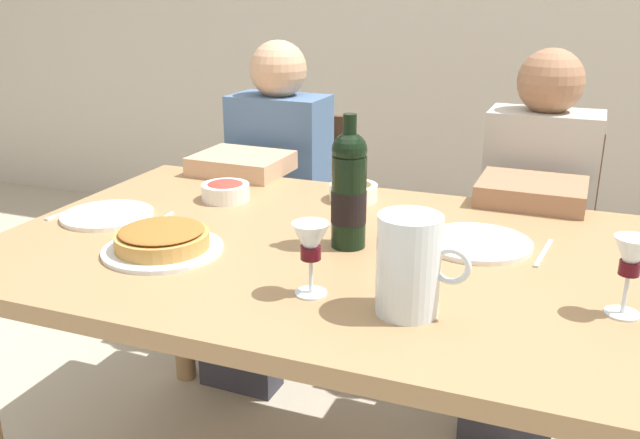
% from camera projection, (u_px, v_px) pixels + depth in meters
% --- Properties ---
extents(dining_table, '(1.50, 1.00, 0.76)m').
position_uv_depth(dining_table, '(316.00, 279.00, 1.61)').
color(dining_table, '#9E7A51').
rests_on(dining_table, ground).
extents(wine_bottle, '(0.08, 0.08, 0.31)m').
position_uv_depth(wine_bottle, '(349.00, 190.00, 1.52)').
color(wine_bottle, black).
rests_on(wine_bottle, dining_table).
extents(water_pitcher, '(0.17, 0.12, 0.19)m').
position_uv_depth(water_pitcher, '(409.00, 270.00, 1.22)').
color(water_pitcher, silver).
rests_on(water_pitcher, dining_table).
extents(baked_tart, '(0.27, 0.27, 0.06)m').
position_uv_depth(baked_tart, '(162.00, 240.00, 1.53)').
color(baked_tart, silver).
rests_on(baked_tart, dining_table).
extents(salad_bowl, '(0.14, 0.14, 0.06)m').
position_uv_depth(salad_bowl, '(225.00, 190.00, 1.90)').
color(salad_bowl, white).
rests_on(salad_bowl, dining_table).
extents(olive_bowl, '(0.14, 0.14, 0.06)m').
position_uv_depth(olive_bowl, '(353.00, 190.00, 1.90)').
color(olive_bowl, white).
rests_on(olive_bowl, dining_table).
extents(wine_glass_left_diner, '(0.07, 0.07, 0.15)m').
position_uv_depth(wine_glass_left_diner, '(631.00, 261.00, 1.21)').
color(wine_glass_left_diner, silver).
rests_on(wine_glass_left_diner, dining_table).
extents(wine_glass_right_diner, '(0.07, 0.07, 0.15)m').
position_uv_depth(wine_glass_right_diner, '(311.00, 245.00, 1.29)').
color(wine_glass_right_diner, silver).
rests_on(wine_glass_right_diner, dining_table).
extents(dinner_plate_left_setting, '(0.24, 0.24, 0.01)m').
position_uv_depth(dinner_plate_left_setting, '(107.00, 215.00, 1.76)').
color(dinner_plate_left_setting, white).
rests_on(dinner_plate_left_setting, dining_table).
extents(dinner_plate_right_setting, '(0.26, 0.26, 0.01)m').
position_uv_depth(dinner_plate_right_setting, '(477.00, 243.00, 1.57)').
color(dinner_plate_right_setting, white).
rests_on(dinner_plate_right_setting, dining_table).
extents(fork_left_setting, '(0.03, 0.16, 0.00)m').
position_uv_depth(fork_left_setting, '(70.00, 211.00, 1.80)').
color(fork_left_setting, silver).
rests_on(fork_left_setting, dining_table).
extents(knife_left_setting, '(0.03, 0.18, 0.00)m').
position_uv_depth(knife_left_setting, '(156.00, 223.00, 1.71)').
color(knife_left_setting, silver).
rests_on(knife_left_setting, dining_table).
extents(knife_right_setting, '(0.03, 0.18, 0.00)m').
position_uv_depth(knife_right_setting, '(544.00, 253.00, 1.52)').
color(knife_right_setting, silver).
rests_on(knife_right_setting, dining_table).
extents(spoon_right_setting, '(0.03, 0.16, 0.00)m').
position_uv_depth(spoon_right_setting, '(414.00, 236.00, 1.62)').
color(spoon_right_setting, silver).
rests_on(spoon_right_setting, dining_table).
extents(chair_left, '(0.41, 0.41, 0.87)m').
position_uv_depth(chair_left, '(295.00, 213.00, 2.62)').
color(chair_left, brown).
rests_on(chair_left, ground).
extents(diner_left, '(0.35, 0.51, 1.16)m').
position_uv_depth(diner_left, '(266.00, 201.00, 2.38)').
color(diner_left, '#4C6B93').
rests_on(diner_left, ground).
extents(chair_right, '(0.41, 0.41, 0.87)m').
position_uv_depth(chair_right, '(535.00, 242.00, 2.33)').
color(chair_right, brown).
rests_on(chair_right, ground).
extents(diner_right, '(0.34, 0.51, 1.16)m').
position_uv_depth(diner_right, '(532.00, 231.00, 2.08)').
color(diner_right, '#B7B2A8').
rests_on(diner_right, ground).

